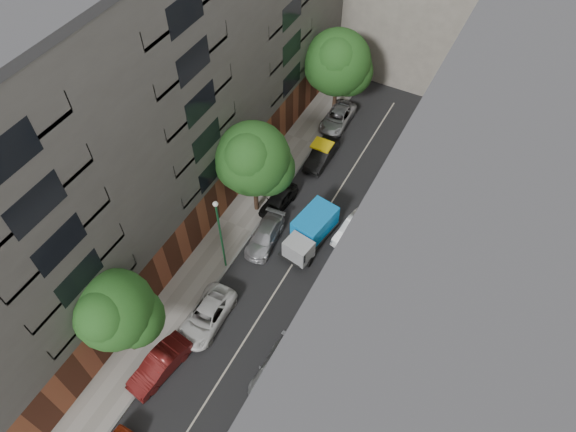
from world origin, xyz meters
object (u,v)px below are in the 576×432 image
Objects in this scene: car_right_3 at (354,228)px; tree_near at (115,313)px; car_left_4 at (279,200)px; car_left_5 at (322,155)px; car_left_6 at (338,118)px; tree_mid at (254,161)px; car_left_3 at (265,236)px; car_right_4 at (390,182)px; car_right_2 at (329,296)px; car_right_1 at (276,369)px; pedestrian at (418,206)px; tree_far at (338,65)px; car_left_1 at (160,365)px; car_left_2 at (207,316)px; tarp_truck at (310,231)px; lamp_post at (220,229)px.

car_right_3 is 0.57× the size of tree_near.
car_left_5 reaches higher than car_left_4.
tree_mid reaches higher than car_left_6.
car_left_3 is 11.46m from car_right_4.
car_left_4 is 0.92× the size of car_right_2.
tree_near reaches higher than car_left_4.
car_right_3 is 18.20m from tree_near.
car_left_4 is 0.48× the size of tree_mid.
pedestrian reaches higher than car_right_1.
car_left_6 is 0.59× the size of tree_far.
car_left_1 is at bearing -84.97° from tree_mid.
car_right_3 is at bearing 60.97° from car_left_2.
tree_mid is (-1.91, 9.90, 4.82)m from car_left_2.
tree_near is (-9.54, -9.16, 4.30)m from car_right_2.
tarp_truck is 1.25× the size of car_right_2.
car_right_4 is at bearing 90.21° from car_right_1.
lamp_post is at bearing 78.11° from tree_near.
car_left_1 is 28.24m from tree_far.
tree_mid is (-1.24, -1.30, 4.83)m from car_left_4.
tarp_truck reaches higher than car_left_5.
car_right_3 reaches higher than car_right_1.
car_right_1 is at bearing -65.77° from tarp_truck.
car_left_2 is 6.60m from tree_near.
car_left_4 is (-0.80, 3.60, 0.02)m from car_left_3.
car_left_4 is 7.90m from lamp_post.
tarp_truck is 3.50m from car_right_3.
car_right_1 is at bearing -54.67° from tree_mid.
tarp_truck is 0.76× the size of lamp_post.
tree_far is (-4.70, 14.50, 3.93)m from tarp_truck.
tree_far is at bearing -19.49° from pedestrian.
lamp_post is at bearing -83.46° from tree_mid.
tree_far reaches higher than car_left_3.
tree_near is (-9.44, -21.13, 4.34)m from car_right_4.
car_right_3 is 0.51× the size of tree_mid.
car_left_1 is at bearing -91.66° from car_left_6.
tree_near is at bearing -177.55° from car_left_1.
car_right_4 is at bearing 92.73° from car_right_3.
tree_far is at bearing 116.88° from car_right_2.
tree_mid reaches higher than car_right_1.
car_right_1 is at bearing -57.49° from car_left_4.
tree_far reaches higher than car_right_2.
tree_near is at bearing -110.99° from car_left_3.
car_left_1 is 11.84m from car_left_3.
pedestrian is (9.20, 7.83, 0.43)m from car_left_3.
tree_mid reaches higher than car_right_4.
lamp_post is (-7.00, -7.11, 3.75)m from car_right_3.
car_left_6 is 26.83m from tree_near.
car_right_1 is (6.48, -23.40, -0.00)m from car_left_6.
tarp_truck reaches higher than car_right_1.
tree_far is at bearing 90.25° from car_left_3.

